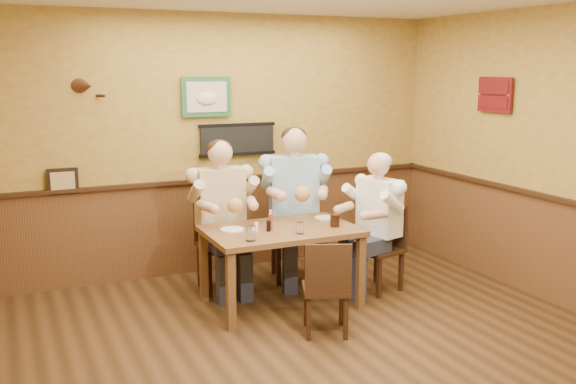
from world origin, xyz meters
The scene contains 17 objects.
room centered at (0.13, 0.17, 1.69)m, with size 5.02×5.03×2.81m.
dining_table centered at (0.09, 1.17, 0.66)m, with size 1.40×0.90×0.75m.
chair_back_left centered at (-0.28, 1.81, 0.48)m, with size 0.45×0.45×0.96m, color #372011, non-canonical shape.
chair_back_right centered at (0.53, 1.82, 0.51)m, with size 0.47×0.47×1.02m, color #372011, non-canonical shape.
chair_right_end centered at (1.15, 1.14, 0.44)m, with size 0.41×0.41×0.88m, color #372011, non-canonical shape.
chair_near_side centered at (0.17, 0.41, 0.41)m, with size 0.38×0.38×0.83m, color #372011, non-canonical shape.
diner_tan_shirt centered at (-0.28, 1.81, 0.69)m, with size 0.64×0.64×1.38m, color beige, non-canonical shape.
diner_blue_polo centered at (0.53, 1.82, 0.73)m, with size 0.67×0.67×1.46m, color #8EB7D6, non-canonical shape.
diner_white_elder centered at (1.15, 1.14, 0.63)m, with size 0.58×0.58×1.26m, color white, non-canonical shape.
water_glass_left centered at (-0.32, 0.88, 0.82)m, with size 0.09×0.09×0.13m, color silver.
water_glass_mid centered at (0.17, 0.92, 0.80)m, with size 0.07×0.07×0.10m, color white.
cola_tumbler centered at (0.58, 1.02, 0.81)m, with size 0.09×0.09×0.12m, color black.
hot_sauce_bottle centered at (-0.01, 1.17, 0.83)m, with size 0.04×0.04×0.17m, color red.
salt_shaker centered at (-0.17, 1.14, 0.79)m, with size 0.04×0.04×0.09m, color white.
pepper_shaker centered at (-0.06, 1.12, 0.80)m, with size 0.04×0.04×0.10m, color black.
plate_far_left centered at (-0.35, 1.29, 0.76)m, with size 0.22×0.22×0.01m, color white.
plate_far_right centered at (0.66, 1.35, 0.76)m, with size 0.21×0.21×0.01m, color white.
Camera 1 is at (-2.25, -4.15, 2.22)m, focal length 40.00 mm.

